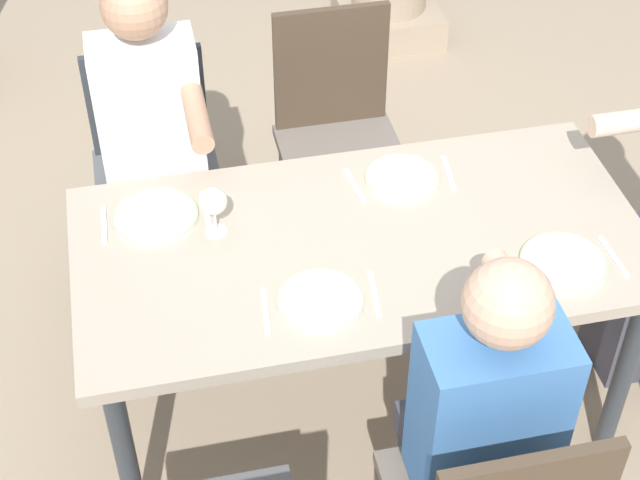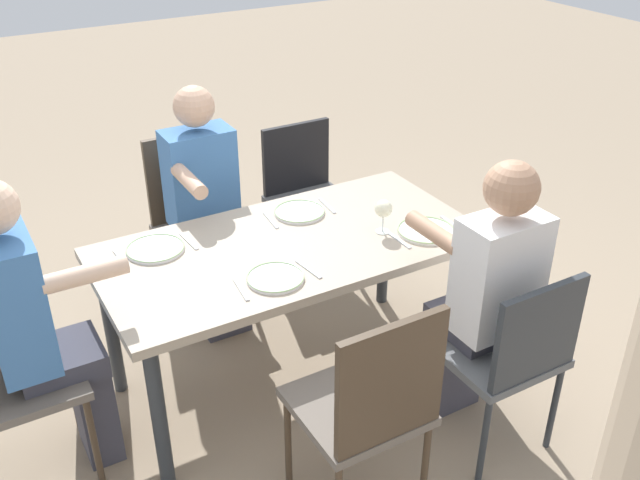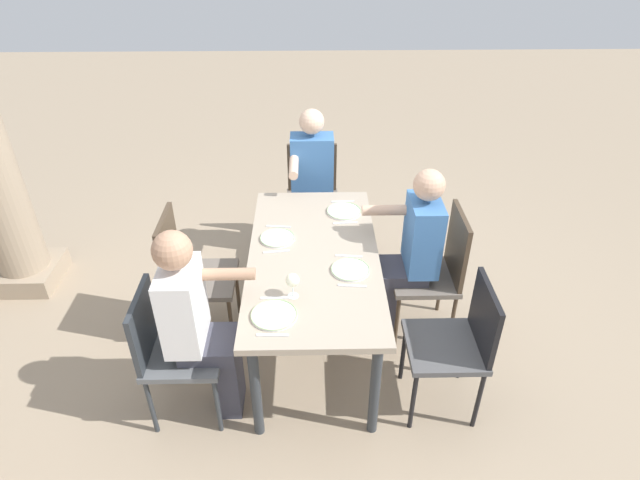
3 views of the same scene
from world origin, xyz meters
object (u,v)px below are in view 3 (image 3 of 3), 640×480
at_px(chair_mid_north, 189,270).
at_px(diner_man_white, 411,251).
at_px(diner_guest_third, 197,322).
at_px(chair_west_north, 170,345).
at_px(plate_1, 350,270).
at_px(plate_2, 278,238).
at_px(chair_west_south, 459,339).
at_px(diner_woman_green, 312,185).
at_px(wine_glass_0, 293,281).
at_px(plate_3, 344,211).
at_px(chair_mid_south, 437,267).
at_px(dining_table, 314,265).
at_px(plate_0, 274,315).
at_px(chair_head_east, 312,191).

xyz_separation_m(chair_mid_north, diner_man_white, (0.00, -1.49, 0.14)).
bearing_deg(diner_guest_third, chair_west_north, 90.96).
distance_m(plate_1, plate_2, 0.58).
distance_m(chair_west_south, diner_woman_green, 1.82).
bearing_deg(wine_glass_0, chair_west_south, -98.27).
bearing_deg(plate_3, chair_mid_south, -123.12).
height_order(chair_mid_south, plate_2, chair_mid_south).
xyz_separation_m(dining_table, plate_0, (-0.57, 0.22, 0.09)).
bearing_deg(chair_mid_north, plate_1, -105.60).
xyz_separation_m(chair_west_south, plate_0, (-0.03, 1.05, 0.23)).
bearing_deg(plate_0, plate_2, 1.23).
bearing_deg(dining_table, plate_0, 158.80).
bearing_deg(chair_mid_south, plate_0, 123.34).
distance_m(chair_mid_north, chair_head_east, 1.40).
bearing_deg(plate_3, diner_woman_green, 23.09).
distance_m(chair_west_north, chair_mid_north, 0.67).
distance_m(dining_table, chair_west_south, 1.00).
bearing_deg(dining_table, diner_woman_green, 0.16).
relative_size(chair_mid_south, plate_1, 4.03).
bearing_deg(diner_man_white, chair_west_north, 114.45).
bearing_deg(plate_0, diner_guest_third, 85.81).
xyz_separation_m(dining_table, plate_3, (0.53, -0.22, 0.09)).
relative_size(chair_west_south, diner_man_white, 0.70).
height_order(chair_mid_north, wine_glass_0, chair_mid_north).
relative_size(chair_west_north, plate_3, 3.54).
bearing_deg(plate_2, plate_0, -178.77).
distance_m(chair_west_north, plate_2, 0.97).
xyz_separation_m(diner_guest_third, plate_0, (-0.03, -0.43, 0.07)).
relative_size(plate_2, plate_3, 0.94).
bearing_deg(chair_mid_north, plate_0, -138.52).
height_order(diner_guest_third, plate_3, diner_guest_third).
xyz_separation_m(chair_west_south, wine_glass_0, (0.14, 0.95, 0.33)).
distance_m(dining_table, plate_3, 0.58).
distance_m(chair_mid_north, plate_1, 1.12).
xyz_separation_m(dining_table, diner_guest_third, (-0.54, 0.65, 0.02)).
relative_size(wine_glass_0, plate_1, 0.66).
bearing_deg(chair_head_east, plate_1, -171.07).
relative_size(chair_mid_south, wine_glass_0, 6.12).
height_order(chair_mid_north, chair_head_east, chair_mid_north).
height_order(diner_man_white, plate_3, diner_man_white).
bearing_deg(diner_guest_third, chair_west_south, -90.12).
bearing_deg(plate_2, wine_glass_0, -168.91).
bearing_deg(chair_west_north, chair_mid_north, 0.65).
height_order(plate_0, plate_2, same).
xyz_separation_m(chair_mid_south, plate_1, (-0.30, 0.62, 0.21)).
bearing_deg(plate_0, chair_head_east, -6.95).
bearing_deg(wine_glass_0, chair_mid_north, 53.48).
height_order(chair_west_north, plate_1, chair_west_north).
height_order(chair_mid_north, plate_1, chair_mid_north).
height_order(chair_west_north, diner_man_white, diner_man_white).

